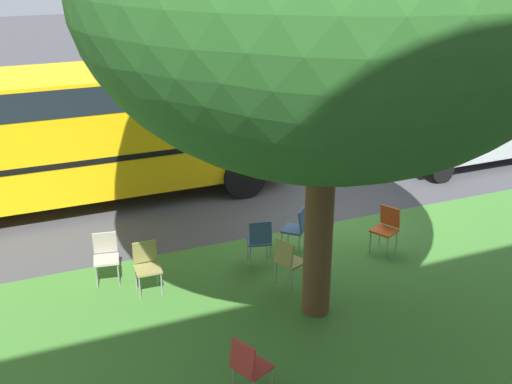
{
  "coord_description": "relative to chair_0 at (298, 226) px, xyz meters",
  "views": [
    {
      "loc": [
        5.87,
        10.5,
        5.56
      ],
      "look_at": [
        1.89,
        0.93,
        1.29
      ],
      "focal_mm": 43.98,
      "sensor_mm": 36.0,
      "label": 1
    }
  ],
  "objects": [
    {
      "name": "chair_3",
      "position": [
        -1.54,
        0.63,
        0.0
      ],
      "size": [
        0.56,
        0.56,
        0.88
      ],
      "color": "#C64C1E",
      "rests_on": "ground"
    },
    {
      "name": "chair_5",
      "position": [
        2.94,
        0.32,
        0.0
      ],
      "size": [
        0.43,
        0.44,
        0.88
      ],
      "color": "olive",
      "rests_on": "ground"
    },
    {
      "name": "chair_6",
      "position": [
        2.36,
        3.41,
        0.0
      ],
      "size": [
        0.55,
        0.55,
        0.88
      ],
      "color": "#B7332D",
      "rests_on": "ground"
    },
    {
      "name": "chair_1",
      "position": [
        3.5,
        -0.27,
        0.0
      ],
      "size": [
        0.48,
        0.48,
        0.88
      ],
      "color": "#ADA393",
      "rests_on": "ground"
    },
    {
      "name": "chair_4",
      "position": [
        0.71,
        1.09,
        0.0
      ],
      "size": [
        0.54,
        0.54,
        0.88
      ],
      "color": "olive",
      "rests_on": "ground"
    },
    {
      "name": "chair_0",
      "position": [
        0.0,
        0.0,
        0.0
      ],
      "size": [
        0.59,
        0.59,
        0.88
      ],
      "color": "#335184",
      "rests_on": "ground"
    },
    {
      "name": "chair_2",
      "position": [
        0.86,
        0.21,
        0.0
      ],
      "size": [
        0.5,
        0.51,
        0.88
      ],
      "color": "#335184",
      "rests_on": "ground"
    },
    {
      "name": "grass_verge",
      "position": [
        -1.1,
        2.15,
        -0.52
      ],
      "size": [
        48.0,
        6.0,
        0.01
      ],
      "primitive_type": "cube",
      "color": "#3D752D",
      "rests_on": "ground"
    },
    {
      "name": "parked_car",
      "position": [
        -6.22,
        -2.74,
        0.32
      ],
      "size": [
        3.7,
        1.92,
        1.65
      ],
      "color": "#ADB2B7",
      "rests_on": "ground"
    },
    {
      "name": "ground",
      "position": [
        -1.1,
        -1.05,
        -0.52
      ],
      "size": [
        80.0,
        80.0,
        0.0
      ],
      "primitive_type": "plane",
      "color": "#424247"
    },
    {
      "name": "school_bus",
      "position": [
        3.95,
        -4.11,
        1.24
      ],
      "size": [
        10.4,
        2.8,
        2.88
      ],
      "color": "yellow",
      "rests_on": "ground"
    }
  ]
}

